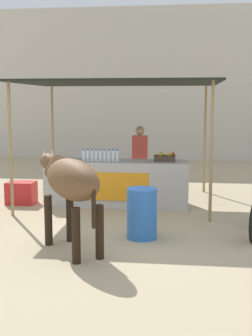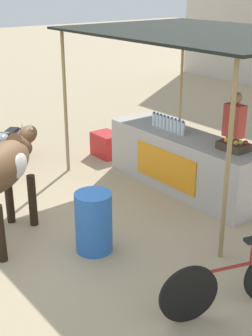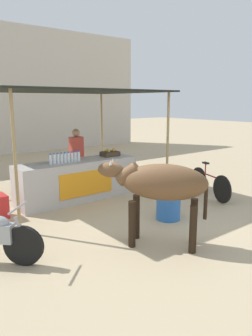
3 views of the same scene
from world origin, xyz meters
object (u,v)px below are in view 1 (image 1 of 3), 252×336
at_px(stall_counter, 117,183).
at_px(vendor_behind_counter, 140,162).
at_px(water_barrel, 142,213).
at_px(cow, 71,182).
at_px(fruit_crate, 165,158).
at_px(cooler_box, 21,193).

height_order(stall_counter, vendor_behind_counter, vendor_behind_counter).
bearing_deg(water_barrel, cow, -142.52).
relative_size(fruit_crate, cooler_box, 0.73).
bearing_deg(cow, cooler_box, 121.69).
height_order(fruit_crate, cow, cow).
distance_m(fruit_crate, vendor_behind_counter, 0.93).
bearing_deg(vendor_behind_counter, fruit_crate, -49.96).
xyz_separation_m(fruit_crate, vendor_behind_counter, (-0.59, 0.70, -0.18)).
xyz_separation_m(stall_counter, water_barrel, (0.74, -2.33, -0.07)).
relative_size(stall_counter, cooler_box, 5.00).
bearing_deg(cooler_box, stall_counter, 2.67).
xyz_separation_m(stall_counter, cow, (-0.24, -3.08, 0.55)).
distance_m(stall_counter, cow, 3.14).
relative_size(fruit_crate, vendor_behind_counter, 0.27).
bearing_deg(vendor_behind_counter, cow, -99.62).
bearing_deg(cow, water_barrel, 37.48).
bearing_deg(stall_counter, water_barrel, -72.31).
distance_m(cooler_box, cow, 3.60).
relative_size(fruit_crate, water_barrel, 0.54).
bearing_deg(cow, fruit_crate, 68.46).
relative_size(vendor_behind_counter, cooler_box, 2.75).
relative_size(cooler_box, water_barrel, 0.73).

